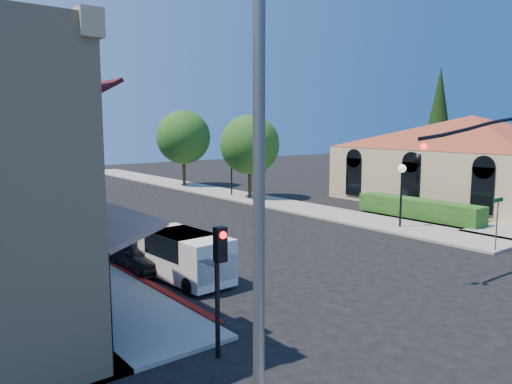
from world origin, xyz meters
TOP-DOWN VIEW (x-y plane):
  - ground at (0.00, 0.00)m, footprint 120.00×120.00m
  - sidewalk_right at (8.75, 27.00)m, footprint 3.50×50.00m
  - curb_red_strip at (-6.90, 8.00)m, footprint 0.25×10.00m
  - mission_building at (21.99, 11.50)m, footprint 30.12×30.12m
  - hedge at (11.70, 9.00)m, footprint 1.40×8.00m
  - conifer_far at (28.00, 18.00)m, footprint 3.20×3.20m
  - street_tree_a at (8.80, 22.00)m, footprint 4.56×4.56m
  - street_tree_b at (8.80, 32.00)m, footprint 4.94×4.94m
  - signal_mast_arm at (5.86, 1.50)m, footprint 8.01×0.39m
  - secondary_signal at (-8.00, 1.41)m, footprint 0.28×0.42m
  - cobra_streetlight at (-9.15, -2.00)m, footprint 3.60×0.25m
  - street_name_sign at (7.50, 2.20)m, footprint 0.80×0.06m
  - lamppost_left_near at (-8.50, 8.00)m, footprint 0.44×0.44m
  - lamppost_left_far at (-8.50, 22.00)m, footprint 0.44×0.44m
  - lamppost_right_near at (8.50, 8.00)m, footprint 0.44×0.44m
  - lamppost_right_far at (8.50, 24.00)m, footprint 0.44×0.44m
  - white_van at (-5.50, 7.28)m, footprint 1.94×4.09m
  - parked_car_a at (-6.20, 9.76)m, footprint 1.56×3.83m
  - parked_car_b at (-6.20, 13.14)m, footprint 1.90×4.18m
  - parked_car_c at (-6.20, 25.00)m, footprint 1.72×3.79m
  - parked_car_d at (-5.08, 32.00)m, footprint 2.41×4.74m

SIDE VIEW (x-z plane):
  - ground at x=0.00m, z-range 0.00..0.00m
  - curb_red_strip at x=-6.90m, z-range -0.03..0.03m
  - hedge at x=11.70m, z-range -0.55..0.55m
  - sidewalk_right at x=8.75m, z-range 0.00..0.12m
  - parked_car_c at x=-6.20m, z-range 0.00..1.08m
  - parked_car_d at x=-5.08m, z-range 0.00..1.28m
  - parked_car_a at x=-6.20m, z-range 0.00..1.30m
  - parked_car_b at x=-6.20m, z-range 0.00..1.33m
  - white_van at x=-5.50m, z-range 0.14..1.92m
  - street_name_sign at x=7.50m, z-range 0.45..2.95m
  - secondary_signal at x=-8.00m, z-range 0.66..3.98m
  - lamppost_left_near at x=-8.50m, z-range 0.95..4.52m
  - lamppost_left_far at x=-8.50m, z-range 0.95..4.52m
  - lamppost_right_near at x=8.50m, z-range 0.95..4.52m
  - lamppost_right_far at x=8.50m, z-range 0.95..4.52m
  - mission_building at x=21.99m, z-range 0.55..6.95m
  - signal_mast_arm at x=5.86m, z-range 1.09..7.09m
  - street_tree_a at x=8.80m, z-range 0.95..7.43m
  - street_tree_b at x=8.80m, z-range 1.03..8.05m
  - cobra_streetlight at x=-9.15m, z-range 0.61..9.92m
  - conifer_far at x=28.00m, z-range 0.86..11.86m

